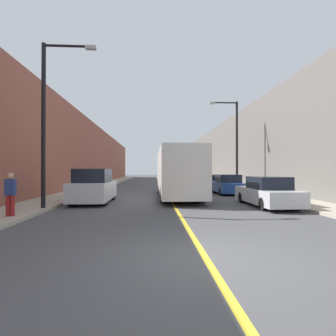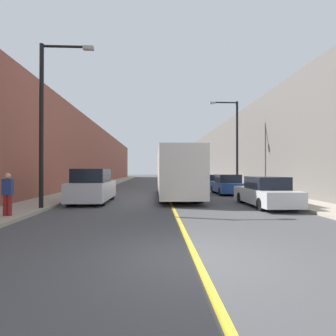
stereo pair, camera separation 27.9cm
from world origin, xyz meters
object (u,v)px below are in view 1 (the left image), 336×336
(car_right_mid, at_px, (227,185))
(street_lamp_right, at_px, (235,140))
(car_right_far, at_px, (212,182))
(pedestrian, at_px, (10,194))
(bus, at_px, (177,172))
(car_right_near, at_px, (267,193))
(parked_suv_left, at_px, (94,187))
(street_lamp_left, at_px, (48,114))

(car_right_mid, distance_m, street_lamp_right, 4.56)
(street_lamp_right, bearing_deg, car_right_far, 108.43)
(pedestrian, bearing_deg, car_right_far, 53.64)
(bus, relative_size, car_right_near, 2.15)
(bus, xyz_separation_m, street_lamp_right, (5.47, 4.29, 2.80))
(car_right_mid, xyz_separation_m, car_right_far, (0.09, 5.55, -0.04))
(parked_suv_left, height_order, car_right_far, parked_suv_left)
(car_right_far, bearing_deg, car_right_near, -90.21)
(parked_suv_left, height_order, street_lamp_right, street_lamp_right)
(car_right_near, height_order, car_right_far, car_right_near)
(car_right_near, bearing_deg, bus, 131.08)
(street_lamp_left, height_order, street_lamp_right, street_lamp_right)
(car_right_near, xyz_separation_m, street_lamp_right, (1.21, 9.18, 3.86))
(car_right_near, bearing_deg, street_lamp_right, 82.50)
(parked_suv_left, xyz_separation_m, car_right_near, (9.43, -2.09, -0.21))
(car_right_mid, bearing_deg, bus, -152.21)
(bus, distance_m, car_right_near, 6.58)
(car_right_mid, xyz_separation_m, pedestrian, (-11.44, -10.11, 0.30))
(car_right_far, bearing_deg, bus, -118.99)
(street_lamp_right, distance_m, pedestrian, 17.94)
(car_right_near, relative_size, car_right_far, 1.07)
(car_right_far, xyz_separation_m, pedestrian, (-11.53, -15.66, 0.35))
(car_right_near, bearing_deg, car_right_mid, 90.35)
(parked_suv_left, xyz_separation_m, street_lamp_right, (10.64, 7.10, 3.65))
(street_lamp_right, relative_size, pedestrian, 4.69)
(car_right_near, distance_m, street_lamp_left, 11.60)
(bus, xyz_separation_m, parked_suv_left, (-5.17, -2.81, -0.86))
(parked_suv_left, relative_size, street_lamp_left, 0.60)
(parked_suv_left, distance_m, pedestrian, 5.48)
(car_right_near, bearing_deg, parked_suv_left, 167.53)
(car_right_far, relative_size, pedestrian, 2.70)
(car_right_far, height_order, street_lamp_right, street_lamp_right)
(bus, relative_size, car_right_mid, 2.43)
(parked_suv_left, xyz_separation_m, car_right_far, (9.48, 10.59, -0.26))
(parked_suv_left, bearing_deg, bus, 28.50)
(bus, height_order, street_lamp_left, street_lamp_left)
(street_lamp_left, bearing_deg, bus, 40.68)
(bus, distance_m, pedestrian, 10.72)
(parked_suv_left, bearing_deg, car_right_near, -12.47)
(car_right_far, height_order, pedestrian, pedestrian)
(bus, height_order, car_right_far, bus)
(car_right_mid, height_order, street_lamp_right, street_lamp_right)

